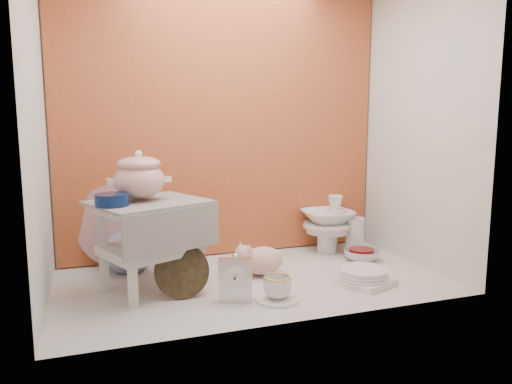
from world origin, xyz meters
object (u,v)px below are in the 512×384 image
Objects in this scene: plush_pig at (263,260)px; gold_rim_teacup at (277,287)px; dinner_plate_stack at (363,276)px; mantel_clock at (235,278)px; floral_platter at (118,226)px; soup_tureen at (139,175)px; blue_white_vase at (128,243)px; crystal_bowl at (361,255)px; step_stool at (150,246)px; porcelain_tower at (328,224)px.

plush_pig is 2.13× the size of gold_rim_teacup.
mantel_clock is at bearing -178.56° from dinner_plate_stack.
floral_platter is 1.25m from dinner_plate_stack.
soup_tureen reaches higher than blue_white_vase.
mantel_clock is 0.86× the size of dinner_plate_stack.
mantel_clock is 1.69× the size of gold_rim_teacup.
step_stool is at bearing -175.89° from crystal_bowl.
plush_pig is 0.78× the size of porcelain_tower.
crystal_bowl is (1.16, 0.05, -0.48)m from soup_tureen.
gold_rim_teacup is at bearing -33.65° from soup_tureen.
porcelain_tower is (1.07, 0.27, -0.35)m from soup_tureen.
gold_rim_teacup reaches higher than crystal_bowl.
step_stool is 1.94× the size of dinner_plate_stack.
crystal_bowl is (1.13, 0.08, -0.17)m from step_stool.
blue_white_vase is at bearing 79.25° from step_stool.
mantel_clock is at bearing -40.10° from soup_tureen.
soup_tureen is 0.47m from blue_white_vase.
blue_white_vase is at bearing 178.47° from plush_pig.
gold_rim_teacup is 0.76m from crystal_bowl.
dinner_plate_stack is at bearing -38.07° from step_stool.
step_stool is 0.55m from plush_pig.
blue_white_vase reaches higher than crystal_bowl.
floral_platter reaches higher than dinner_plate_stack.
mantel_clock is at bearing -141.86° from porcelain_tower.
porcelain_tower is (0.55, 0.62, 0.10)m from gold_rim_teacup.
porcelain_tower reaches higher than plush_pig.
step_stool is 0.98m from dinner_plate_stack.
step_stool is at bearing 146.97° from gold_rim_teacup.
porcelain_tower is at bearing 54.00° from plush_pig.
floral_platter is at bearing 165.74° from crystal_bowl.
blue_white_vase is (-0.04, 0.29, -0.37)m from soup_tureen.
porcelain_tower reaches higher than blue_white_vase.
plush_pig is 0.34m from gold_rim_teacup.
dinner_plate_stack is (0.62, 0.02, -0.06)m from mantel_clock.
step_stool is at bearing -163.70° from porcelain_tower.
crystal_bowl is at bearing -19.13° from step_stool.
crystal_bowl is at bearing 44.09° from mantel_clock.
crystal_bowl is at bearing -11.28° from blue_white_vase.
floral_platter is 3.60× the size of gold_rim_teacup.
soup_tureen reaches higher than dinner_plate_stack.
soup_tureen is 1.02× the size of plush_pig.
dinner_plate_stack is (0.45, 0.07, -0.02)m from gold_rim_teacup.
gold_rim_teacup is at bearing -48.87° from blue_white_vase.
blue_white_vase reaches higher than plush_pig.
step_stool is 1.08m from porcelain_tower.
mantel_clock is at bearing -56.53° from blue_white_vase.
gold_rim_teacup is (0.60, -0.71, -0.16)m from floral_platter.
blue_white_vase is at bearing 179.12° from porcelain_tower.
gold_rim_teacup is at bearing -148.56° from crystal_bowl.
dinner_plate_stack is at bearing -15.97° from soup_tureen.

